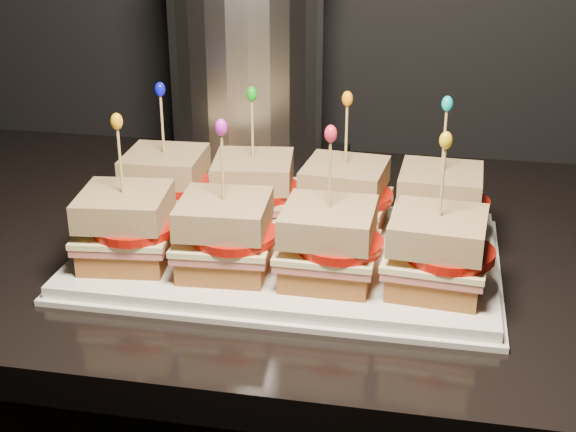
# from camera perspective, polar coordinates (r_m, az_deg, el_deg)

# --- Properties ---
(granite_slab) EXTENTS (2.44, 0.65, 0.04)m
(granite_slab) POSITION_cam_1_polar(r_m,az_deg,el_deg) (0.95, 16.54, -3.41)
(granite_slab) COLOR black
(granite_slab) RESTS_ON cabinet
(platter) EXTENTS (0.44, 0.27, 0.02)m
(platter) POSITION_cam_1_polar(r_m,az_deg,el_deg) (0.88, 0.00, -2.76)
(platter) COLOR white
(platter) RESTS_ON granite_slab
(platter_rim) EXTENTS (0.45, 0.29, 0.01)m
(platter_rim) POSITION_cam_1_polar(r_m,az_deg,el_deg) (0.88, 0.00, -3.11)
(platter_rim) COLOR white
(platter_rim) RESTS_ON granite_slab
(sandwich_0_bread_bot) EXTENTS (0.09, 0.09, 0.02)m
(sandwich_0_bread_bot) POSITION_cam_1_polar(r_m,az_deg,el_deg) (0.96, -8.57, 0.81)
(sandwich_0_bread_bot) COLOR brown
(sandwich_0_bread_bot) RESTS_ON platter
(sandwich_0_ham) EXTENTS (0.10, 0.10, 0.01)m
(sandwich_0_ham) POSITION_cam_1_polar(r_m,az_deg,el_deg) (0.96, -8.63, 1.69)
(sandwich_0_ham) COLOR #B4554D
(sandwich_0_ham) RESTS_ON sandwich_0_bread_bot
(sandwich_0_cheese) EXTENTS (0.10, 0.10, 0.01)m
(sandwich_0_cheese) POSITION_cam_1_polar(r_m,az_deg,el_deg) (0.95, -8.65, 2.08)
(sandwich_0_cheese) COLOR #F7ECA3
(sandwich_0_cheese) RESTS_ON sandwich_0_ham
(sandwich_0_tomato) EXTENTS (0.09, 0.09, 0.01)m
(sandwich_0_tomato) POSITION_cam_1_polar(r_m,az_deg,el_deg) (0.94, -8.11, 2.33)
(sandwich_0_tomato) COLOR #AC1209
(sandwich_0_tomato) RESTS_ON sandwich_0_cheese
(sandwich_0_bread_top) EXTENTS (0.09, 0.09, 0.03)m
(sandwich_0_bread_top) POSITION_cam_1_polar(r_m,az_deg,el_deg) (0.95, -8.75, 3.60)
(sandwich_0_bread_top) COLOR #4D2C10
(sandwich_0_bread_top) RESTS_ON sandwich_0_tomato
(sandwich_0_pick) EXTENTS (0.00, 0.00, 0.09)m
(sandwich_0_pick) POSITION_cam_1_polar(r_m,az_deg,el_deg) (0.93, -8.92, 6.21)
(sandwich_0_pick) COLOR tan
(sandwich_0_pick) RESTS_ON sandwich_0_bread_top
(sandwich_0_frill) EXTENTS (0.01, 0.01, 0.02)m
(sandwich_0_frill) POSITION_cam_1_polar(r_m,az_deg,el_deg) (0.92, -9.09, 8.89)
(sandwich_0_frill) COLOR #070ADD
(sandwich_0_frill) RESTS_ON sandwich_0_pick
(sandwich_1_bread_bot) EXTENTS (0.10, 0.10, 0.02)m
(sandwich_1_bread_bot) POSITION_cam_1_polar(r_m,az_deg,el_deg) (0.94, -2.44, 0.35)
(sandwich_1_bread_bot) COLOR brown
(sandwich_1_bread_bot) RESTS_ON platter
(sandwich_1_ham) EXTENTS (0.11, 0.10, 0.01)m
(sandwich_1_ham) POSITION_cam_1_polar(r_m,az_deg,el_deg) (0.93, -2.46, 1.25)
(sandwich_1_ham) COLOR #B4554D
(sandwich_1_ham) RESTS_ON sandwich_1_bread_bot
(sandwich_1_cheese) EXTENTS (0.11, 0.10, 0.01)m
(sandwich_1_cheese) POSITION_cam_1_polar(r_m,az_deg,el_deg) (0.93, -2.47, 1.66)
(sandwich_1_cheese) COLOR #F7ECA3
(sandwich_1_cheese) RESTS_ON sandwich_1_ham
(sandwich_1_tomato) EXTENTS (0.09, 0.09, 0.01)m
(sandwich_1_tomato) POSITION_cam_1_polar(r_m,az_deg,el_deg) (0.92, -1.83, 1.90)
(sandwich_1_tomato) COLOR #AC1209
(sandwich_1_tomato) RESTS_ON sandwich_1_cheese
(sandwich_1_bread_top) EXTENTS (0.10, 0.10, 0.03)m
(sandwich_1_bread_top) POSITION_cam_1_polar(r_m,az_deg,el_deg) (0.92, -2.49, 3.22)
(sandwich_1_bread_top) COLOR #4D2C10
(sandwich_1_bread_top) RESTS_ON sandwich_1_tomato
(sandwich_1_pick) EXTENTS (0.00, 0.00, 0.09)m
(sandwich_1_pick) POSITION_cam_1_polar(r_m,az_deg,el_deg) (0.90, -2.54, 5.90)
(sandwich_1_pick) COLOR tan
(sandwich_1_pick) RESTS_ON sandwich_1_bread_top
(sandwich_1_frill) EXTENTS (0.01, 0.01, 0.02)m
(sandwich_1_frill) POSITION_cam_1_polar(r_m,az_deg,el_deg) (0.89, -2.60, 8.67)
(sandwich_1_frill) COLOR #12A815
(sandwich_1_frill) RESTS_ON sandwich_1_pick
(sandwich_2_bread_bot) EXTENTS (0.09, 0.09, 0.02)m
(sandwich_2_bread_bot) POSITION_cam_1_polar(r_m,az_deg,el_deg) (0.92, 3.99, -0.14)
(sandwich_2_bread_bot) COLOR brown
(sandwich_2_bread_bot) RESTS_ON platter
(sandwich_2_ham) EXTENTS (0.10, 0.10, 0.01)m
(sandwich_2_ham) POSITION_cam_1_polar(r_m,az_deg,el_deg) (0.91, 4.02, 0.78)
(sandwich_2_ham) COLOR #B4554D
(sandwich_2_ham) RESTS_ON sandwich_2_bread_bot
(sandwich_2_cheese) EXTENTS (0.10, 0.10, 0.01)m
(sandwich_2_cheese) POSITION_cam_1_polar(r_m,az_deg,el_deg) (0.91, 4.03, 1.19)
(sandwich_2_cheese) COLOR #F7ECA3
(sandwich_2_cheese) RESTS_ON sandwich_2_ham
(sandwich_2_tomato) EXTENTS (0.09, 0.09, 0.01)m
(sandwich_2_tomato) POSITION_cam_1_polar(r_m,az_deg,el_deg) (0.90, 4.75, 1.43)
(sandwich_2_tomato) COLOR #AC1209
(sandwich_2_tomato) RESTS_ON sandwich_2_cheese
(sandwich_2_bread_top) EXTENTS (0.10, 0.10, 0.03)m
(sandwich_2_bread_top) POSITION_cam_1_polar(r_m,az_deg,el_deg) (0.90, 4.08, 2.78)
(sandwich_2_bread_top) COLOR #4D2C10
(sandwich_2_bread_top) RESTS_ON sandwich_2_tomato
(sandwich_2_pick) EXTENTS (0.00, 0.00, 0.09)m
(sandwich_2_pick) POSITION_cam_1_polar(r_m,az_deg,el_deg) (0.88, 4.16, 5.51)
(sandwich_2_pick) COLOR tan
(sandwich_2_pick) RESTS_ON sandwich_2_bread_top
(sandwich_2_frill) EXTENTS (0.01, 0.01, 0.02)m
(sandwich_2_frill) POSITION_cam_1_polar(r_m,az_deg,el_deg) (0.87, 4.25, 8.32)
(sandwich_2_frill) COLOR orange
(sandwich_2_frill) RESTS_ON sandwich_2_pick
(sandwich_3_bread_bot) EXTENTS (0.09, 0.09, 0.02)m
(sandwich_3_bread_bot) POSITION_cam_1_polar(r_m,az_deg,el_deg) (0.91, 10.58, -0.64)
(sandwich_3_bread_bot) COLOR brown
(sandwich_3_bread_bot) RESTS_ON platter
(sandwich_3_ham) EXTENTS (0.10, 0.09, 0.01)m
(sandwich_3_ham) POSITION_cam_1_polar(r_m,az_deg,el_deg) (0.91, 10.65, 0.28)
(sandwich_3_ham) COLOR #B4554D
(sandwich_3_ham) RESTS_ON sandwich_3_bread_bot
(sandwich_3_cheese) EXTENTS (0.10, 0.10, 0.01)m
(sandwich_3_cheese) POSITION_cam_1_polar(r_m,az_deg,el_deg) (0.90, 10.68, 0.69)
(sandwich_3_cheese) COLOR #F7ECA3
(sandwich_3_cheese) RESTS_ON sandwich_3_ham
(sandwich_3_tomato) EXTENTS (0.09, 0.09, 0.01)m
(sandwich_3_tomato) POSITION_cam_1_polar(r_m,az_deg,el_deg) (0.90, 11.48, 0.93)
(sandwich_3_tomato) COLOR #AC1209
(sandwich_3_tomato) RESTS_ON sandwich_3_cheese
(sandwich_3_bread_top) EXTENTS (0.09, 0.09, 0.03)m
(sandwich_3_bread_top) POSITION_cam_1_polar(r_m,az_deg,el_deg) (0.89, 10.81, 2.29)
(sandwich_3_bread_top) COLOR #4D2C10
(sandwich_3_bread_top) RESTS_ON sandwich_3_tomato
(sandwich_3_pick) EXTENTS (0.00, 0.00, 0.09)m
(sandwich_3_pick) POSITION_cam_1_polar(r_m,az_deg,el_deg) (0.88, 11.03, 5.02)
(sandwich_3_pick) COLOR tan
(sandwich_3_pick) RESTS_ON sandwich_3_bread_top
(sandwich_3_frill) EXTENTS (0.01, 0.01, 0.02)m
(sandwich_3_frill) POSITION_cam_1_polar(r_m,az_deg,el_deg) (0.87, 11.26, 7.84)
(sandwich_3_frill) COLOR #03BFAF
(sandwich_3_frill) RESTS_ON sandwich_3_pick
(sandwich_4_bread_bot) EXTENTS (0.10, 0.10, 0.02)m
(sandwich_4_bread_bot) POSITION_cam_1_polar(r_m,az_deg,el_deg) (0.86, -11.31, -2.40)
(sandwich_4_bread_bot) COLOR brown
(sandwich_4_bread_bot) RESTS_ON platter
(sandwich_4_ham) EXTENTS (0.10, 0.10, 0.01)m
(sandwich_4_ham) POSITION_cam_1_polar(r_m,az_deg,el_deg) (0.85, -11.39, -1.43)
(sandwich_4_ham) COLOR #B4554D
(sandwich_4_ham) RESTS_ON sandwich_4_bread_bot
(sandwich_4_cheese) EXTENTS (0.11, 0.10, 0.01)m
(sandwich_4_cheese) POSITION_cam_1_polar(r_m,az_deg,el_deg) (0.85, -11.43, -1.00)
(sandwich_4_cheese) COLOR #F7ECA3
(sandwich_4_cheese) RESTS_ON sandwich_4_ham
(sandwich_4_tomato) EXTENTS (0.09, 0.09, 0.01)m
(sandwich_4_tomato) POSITION_cam_1_polar(r_m,az_deg,el_deg) (0.83, -10.86, -0.76)
(sandwich_4_tomato) COLOR #AC1209
(sandwich_4_tomato) RESTS_ON sandwich_4_cheese
(sandwich_4_bread_top) EXTENTS (0.10, 0.10, 0.03)m
(sandwich_4_bread_top) POSITION_cam_1_polar(r_m,az_deg,el_deg) (0.84, -11.58, 0.69)
(sandwich_4_bread_top) COLOR #4D2C10
(sandwich_4_bread_top) RESTS_ON sandwich_4_tomato
(sandwich_4_pick) EXTENTS (0.00, 0.00, 0.09)m
(sandwich_4_pick) POSITION_cam_1_polar(r_m,az_deg,el_deg) (0.82, -11.83, 3.59)
(sandwich_4_pick) COLOR tan
(sandwich_4_pick) RESTS_ON sandwich_4_bread_top
(sandwich_4_frill) EXTENTS (0.01, 0.01, 0.02)m
(sandwich_4_frill) POSITION_cam_1_polar(r_m,az_deg,el_deg) (0.81, -12.09, 6.60)
(sandwich_4_frill) COLOR #E8A30E
(sandwich_4_frill) RESTS_ON sandwich_4_pick
(sandwich_5_bread_bot) EXTENTS (0.09, 0.09, 0.02)m
(sandwich_5_bread_bot) POSITION_cam_1_polar(r_m,az_deg,el_deg) (0.82, -4.46, -3.04)
(sandwich_5_bread_bot) COLOR brown
(sandwich_5_bread_bot) RESTS_ON platter
(sandwich_5_ham) EXTENTS (0.10, 0.10, 0.01)m
(sandwich_5_ham) POSITION_cam_1_polar(r_m,az_deg,el_deg) (0.82, -4.49, -2.04)
(sandwich_5_ham) COLOR #B4554D
(sandwich_5_ham) RESTS_ON sandwich_5_bread_bot
(sandwich_5_cheese) EXTENTS (0.10, 0.10, 0.01)m
(sandwich_5_cheese) POSITION_cam_1_polar(r_m,az_deg,el_deg) (0.81, -4.51, -1.59)
(sandwich_5_cheese) COLOR #F7ECA3
(sandwich_5_cheese) RESTS_ON sandwich_5_ham
(sandwich_5_tomato) EXTENTS (0.09, 0.09, 0.01)m
(sandwich_5_tomato) POSITION_cam_1_polar(r_m,az_deg,el_deg) (0.80, -3.81, -1.36)
(sandwich_5_tomato) COLOR #AC1209
(sandwich_5_tomato) RESTS_ON sandwich_5_cheese
(sandwich_5_bread_top) EXTENTS (0.09, 0.09, 0.03)m
(sandwich_5_bread_top) POSITION_cam_1_polar(r_m,az_deg,el_deg) (0.80, -4.57, 0.15)
(sandwich_5_bread_top) COLOR #4D2C10
(sandwich_5_bread_top) RESTS_ON sandwich_5_tomato
(sandwich_5_pick) EXTENTS (0.00, 0.00, 0.09)m
(sandwich_5_pick) POSITION_cam_1_polar(r_m,az_deg,el_deg) (0.79, -4.67, 3.17)
(sandwich_5_pick) COLOR tan
(sandwich_5_pick) RESTS_ON sandwich_5_bread_top
(sandwich_5_frill) EXTENTS (0.01, 0.01, 0.02)m
(sandwich_5_frill) POSITION_cam_1_polar(r_m,az_deg,el_deg) (0.77, -4.78, 6.30)
(sandwich_5_frill) COLOR #BF1FBE
(sandwich_5_frill) RESTS_ON sandwich_5_pick
(sandwich_6_bread_bot) EXTENTS (0.09, 0.09, 0.02)m
(sandwich_6_bread_bot) POSITION_cam_1_polar(r_m,az_deg,el_deg) (0.80, 2.85, -3.68)
(sandwich_6_bread_bot) COLOR brown
(sandwich_6_bread_bot) RESTS_ON platter
(sandwich_6_ham) EXTENTS (0.10, 0.09, 0.01)m
(sandwich_6_ham) POSITION_cam_1_polar(r_m,az_deg,el_deg) (0.80, 2.87, -2.66)
(sandwich_6_ham) COLOR #B4554D
(sandwich_6_ham) RESTS_ON sandwich_6_bread_bot
(sandwich_6_cheese) EXTENTS (0.10, 0.09, 0.01)m
(sandwich_6_cheese) POSITION_cam_1_polar(r_m,az_deg,el_deg) (0.79, 2.88, -2.21)
(sandwich_6_cheese) COLOR #F7ECA3
(sandwich_6_cheese) RESTS_ON sandwich_6_ham
(sandwich_6_tomato) EXTENTS (0.09, 0.09, 0.01)m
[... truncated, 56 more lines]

